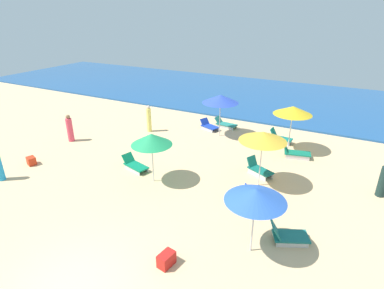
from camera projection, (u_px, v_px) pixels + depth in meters
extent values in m
cube|color=#20528F|center=(275.00, 98.00, 27.14)|extent=(60.00, 14.05, 0.12)
cylinder|color=silver|center=(220.00, 120.00, 18.75)|extent=(0.05, 0.05, 2.10)
cone|color=blue|center=(220.00, 99.00, 18.24)|extent=(2.16, 2.16, 0.48)
cube|color=silver|center=(207.00, 129.00, 19.92)|extent=(0.96, 0.41, 0.19)
cube|color=silver|center=(213.00, 127.00, 20.24)|extent=(0.96, 0.41, 0.19)
cube|color=#1B3BAF|center=(210.00, 127.00, 20.03)|extent=(1.28, 1.01, 0.06)
cube|color=#1B3BAF|center=(205.00, 122.00, 20.31)|extent=(0.50, 0.67, 0.42)
cube|color=silver|center=(225.00, 127.00, 20.25)|extent=(1.21, 0.16, 0.19)
cube|color=silver|center=(228.00, 125.00, 20.65)|extent=(1.21, 0.16, 0.19)
cube|color=#247F70|center=(227.00, 124.00, 20.40)|extent=(1.40, 0.75, 0.06)
cube|color=#247F70|center=(219.00, 120.00, 20.63)|extent=(0.41, 0.62, 0.43)
cylinder|color=silver|center=(253.00, 226.00, 9.66)|extent=(0.05, 0.05, 1.91)
cone|color=blue|center=(256.00, 195.00, 9.20)|extent=(1.89, 1.89, 0.40)
cube|color=silver|center=(292.00, 245.00, 10.14)|extent=(0.96, 0.48, 0.19)
cube|color=silver|center=(288.00, 234.00, 10.66)|extent=(0.96, 0.48, 0.19)
cube|color=#1D706A|center=(291.00, 236.00, 10.35)|extent=(1.33, 1.09, 0.06)
cube|color=#1D706A|center=(276.00, 230.00, 10.27)|extent=(0.57, 0.71, 0.53)
cylinder|color=silver|center=(260.00, 164.00, 13.35)|extent=(0.05, 0.05, 2.14)
cone|color=gold|center=(263.00, 136.00, 12.84)|extent=(2.01, 2.01, 0.41)
cube|color=silver|center=(257.00, 175.00, 14.41)|extent=(1.00, 0.50, 0.24)
cube|color=silver|center=(264.00, 172.00, 14.68)|extent=(1.00, 0.50, 0.24)
cube|color=#11645B|center=(260.00, 170.00, 14.49)|extent=(1.33, 1.02, 0.06)
cube|color=#11645B|center=(252.00, 161.00, 14.79)|extent=(0.47, 0.60, 0.50)
cube|color=silver|center=(262.00, 204.00, 12.22)|extent=(1.06, 0.42, 0.22)
cube|color=silver|center=(261.00, 197.00, 12.68)|extent=(1.06, 0.42, 0.22)
cube|color=#173AA2|center=(262.00, 198.00, 12.40)|extent=(1.36, 0.99, 0.06)
cube|color=#173AA2|center=(248.00, 192.00, 12.37)|extent=(0.47, 0.64, 0.49)
cylinder|color=silver|center=(290.00, 133.00, 16.71)|extent=(0.05, 0.05, 2.11)
cone|color=gold|center=(293.00, 110.00, 16.20)|extent=(2.02, 2.02, 0.44)
cube|color=silver|center=(280.00, 142.00, 17.90)|extent=(1.03, 0.12, 0.25)
cube|color=silver|center=(283.00, 140.00, 18.27)|extent=(1.03, 0.12, 0.25)
cube|color=#117169|center=(282.00, 138.00, 18.02)|extent=(1.18, 0.65, 0.06)
cube|color=#117169|center=(274.00, 133.00, 18.18)|extent=(0.37, 0.56, 0.53)
cube|color=silver|center=(297.00, 158.00, 16.06)|extent=(1.17, 0.31, 0.23)
cube|color=silver|center=(297.00, 153.00, 16.53)|extent=(1.17, 0.31, 0.23)
cube|color=#106E55|center=(298.00, 153.00, 16.24)|extent=(1.43, 0.92, 0.06)
cube|color=#106E55|center=(286.00, 148.00, 16.29)|extent=(0.41, 0.65, 0.44)
cylinder|color=silver|center=(153.00, 163.00, 13.75)|extent=(0.05, 0.05, 1.81)
cone|color=#229959|center=(151.00, 139.00, 13.29)|extent=(1.80, 1.80, 0.50)
cube|color=silver|center=(132.00, 170.00, 14.87)|extent=(1.14, 0.35, 0.20)
cube|color=silver|center=(140.00, 166.00, 15.21)|extent=(1.14, 0.35, 0.20)
cube|color=#0D7C54|center=(136.00, 166.00, 14.98)|extent=(1.41, 0.92, 0.06)
cube|color=#0D7C54|center=(128.00, 158.00, 15.27)|extent=(0.49, 0.64, 0.45)
cylinder|color=#F0465D|center=(70.00, 130.00, 18.14)|extent=(0.49, 0.49, 1.39)
sphere|color=#8E6646|center=(68.00, 117.00, 17.82)|extent=(0.24, 0.24, 0.24)
cylinder|color=#F4E46D|center=(149.00, 120.00, 19.56)|extent=(0.41, 0.41, 1.51)
sphere|color=beige|center=(148.00, 107.00, 19.22)|extent=(0.21, 0.21, 0.21)
cylinder|color=#1A312E|center=(383.00, 182.00, 12.74)|extent=(0.51, 0.51, 1.33)
cube|color=red|center=(166.00, 259.00, 9.39)|extent=(0.43, 0.60, 0.43)
cube|color=red|center=(31.00, 161.00, 15.53)|extent=(0.54, 0.49, 0.40)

